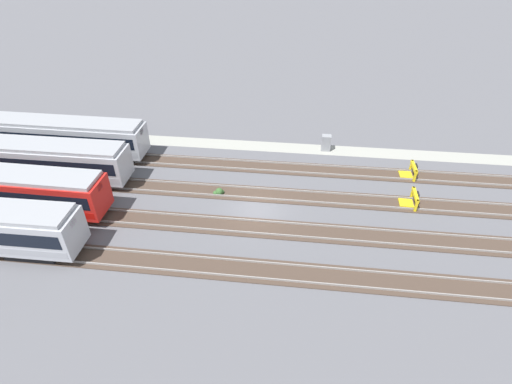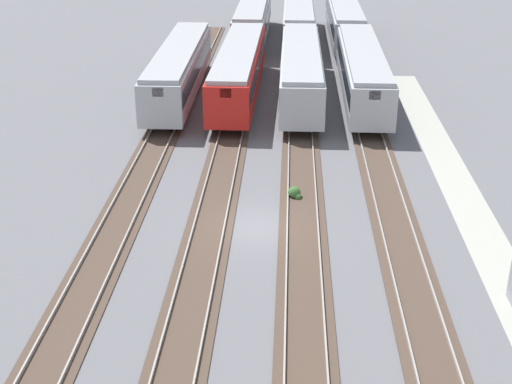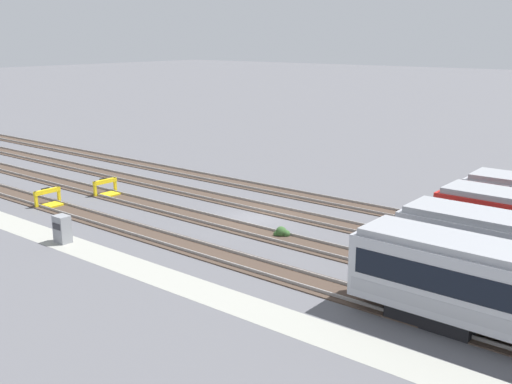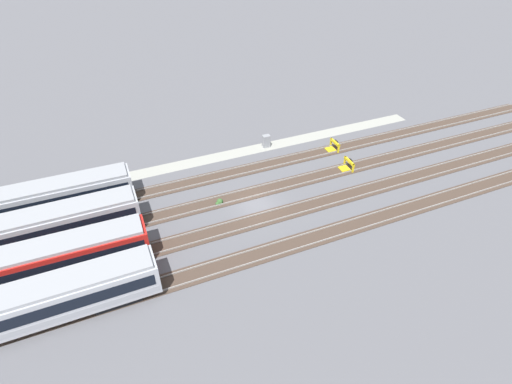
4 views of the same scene
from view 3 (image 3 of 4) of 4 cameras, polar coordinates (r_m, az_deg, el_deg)
name	(u,v)px [view 3 (image 3 of 4)]	position (r m, az deg, el deg)	size (l,w,h in m)	color
ground_plane	(255,219)	(38.87, -0.10, -2.55)	(400.00, 400.00, 0.00)	#5B5B60
service_walkway	(128,265)	(31.84, -12.05, -6.82)	(54.00, 2.00, 0.01)	#9E9E93
rail_track_nearest	(183,244)	(34.26, -6.99, -4.97)	(90.00, 2.24, 0.21)	#47382D
rail_track_near_inner	(233,226)	(37.26, -2.20, -3.25)	(90.00, 2.24, 0.21)	#47382D
rail_track_middle	(275,211)	(40.51, 1.83, -1.78)	(90.00, 2.24, 0.21)	#47382D
rail_track_far_inner	(311,197)	(43.96, 5.24, -0.52)	(90.00, 2.24, 0.21)	#47382D
bumper_stop_nearest_track	(50,199)	(44.10, -19.06, -0.60)	(1.34, 2.00, 1.22)	yellow
bumper_stop_near_inner_track	(107,188)	(45.88, -13.99, 0.34)	(1.36, 2.01, 1.22)	yellow
electrical_cabinet	(62,229)	(35.96, -17.97, -3.38)	(0.90, 0.73, 1.60)	gray
weed_clump	(282,232)	(35.44, 2.47, -3.87)	(0.92, 0.70, 0.64)	#38602D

